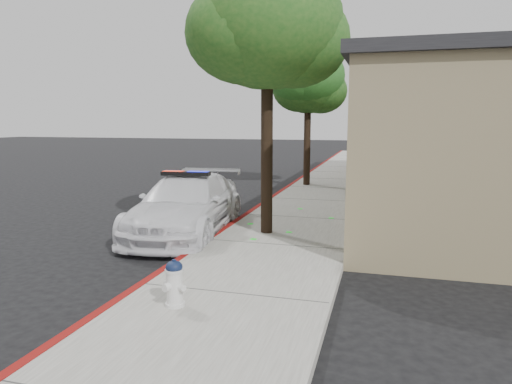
% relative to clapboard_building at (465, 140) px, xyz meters
% --- Properties ---
extents(ground, '(120.00, 120.00, 0.00)m').
position_rel_clapboard_building_xyz_m(ground, '(-6.69, -9.00, -2.13)').
color(ground, black).
rests_on(ground, ground).
extents(sidewalk, '(3.20, 60.00, 0.15)m').
position_rel_clapboard_building_xyz_m(sidewalk, '(-5.09, -6.00, -2.05)').
color(sidewalk, gray).
rests_on(sidewalk, ground).
extents(red_curb, '(0.14, 60.00, 0.16)m').
position_rel_clapboard_building_xyz_m(red_curb, '(-6.63, -6.00, -2.05)').
color(red_curb, maroon).
rests_on(red_curb, ground).
extents(clapboard_building, '(7.30, 20.89, 4.24)m').
position_rel_clapboard_building_xyz_m(clapboard_building, '(0.00, 0.00, 0.00)').
color(clapboard_building, '#897A59').
rests_on(clapboard_building, ground).
extents(police_car, '(2.55, 5.24, 1.59)m').
position_rel_clapboard_building_xyz_m(police_car, '(-7.59, -8.02, -1.39)').
color(police_car, white).
rests_on(police_car, ground).
extents(fire_hydrant, '(0.40, 0.35, 0.70)m').
position_rel_clapboard_building_xyz_m(fire_hydrant, '(-5.69, -12.72, -1.63)').
color(fire_hydrant, white).
rests_on(fire_hydrant, sidewalk).
extents(street_tree_near, '(3.65, 3.45, 6.31)m').
position_rel_clapboard_building_xyz_m(street_tree_near, '(-5.51, -7.98, 2.73)').
color(street_tree_near, black).
rests_on(street_tree_near, sidewalk).
extents(street_tree_mid, '(3.02, 3.14, 5.76)m').
position_rel_clapboard_building_xyz_m(street_tree_mid, '(-5.99, 0.70, 2.37)').
color(street_tree_mid, black).
rests_on(street_tree_mid, sidewalk).
extents(street_tree_far, '(3.04, 2.86, 5.40)m').
position_rel_clapboard_building_xyz_m(street_tree_far, '(-5.96, 0.84, 2.08)').
color(street_tree_far, black).
rests_on(street_tree_far, sidewalk).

